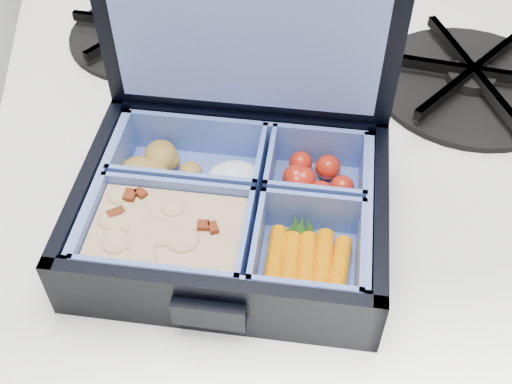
{
  "coord_description": "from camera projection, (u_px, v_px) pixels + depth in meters",
  "views": [
    {
      "loc": [
        0.07,
        1.24,
        1.29
      ],
      "look_at": [
        0.12,
        1.56,
        0.94
      ],
      "focal_mm": 45.0,
      "sensor_mm": 36.0,
      "label": 1
    }
  ],
  "objects": [
    {
      "name": "stove",
      "position": [
        303.0,
        356.0,
        0.92
      ],
      "size": [
        0.6,
        0.6,
        0.91
      ],
      "primitive_type": null,
      "color": "white",
      "rests_on": "floor"
    },
    {
      "name": "bento_box",
      "position": [
        232.0,
        211.0,
        0.48
      ],
      "size": [
        0.26,
        0.23,
        0.05
      ],
      "primitive_type": null,
      "rotation": [
        0.0,
        0.0,
        -0.28
      ],
      "color": "black",
      "rests_on": "stove"
    },
    {
      "name": "burner_grate",
      "position": [
        472.0,
        76.0,
        0.61
      ],
      "size": [
        0.24,
        0.24,
        0.03
      ],
      "primitive_type": "cylinder",
      "rotation": [
        0.0,
        0.0,
        -0.4
      ],
      "color": "black",
      "rests_on": "stove"
    },
    {
      "name": "burner_grate_rear",
      "position": [
        146.0,
        30.0,
        0.67
      ],
      "size": [
        0.2,
        0.2,
        0.02
      ],
      "primitive_type": "cylinder",
      "rotation": [
        0.0,
        0.0,
        -0.33
      ],
      "color": "black",
      "rests_on": "stove"
    },
    {
      "name": "fork",
      "position": [
        335.0,
        111.0,
        0.59
      ],
      "size": [
        0.14,
        0.14,
        0.01
      ],
      "primitive_type": null,
      "rotation": [
        0.0,
        0.0,
        -0.78
      ],
      "color": "silver",
      "rests_on": "stove"
    }
  ]
}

